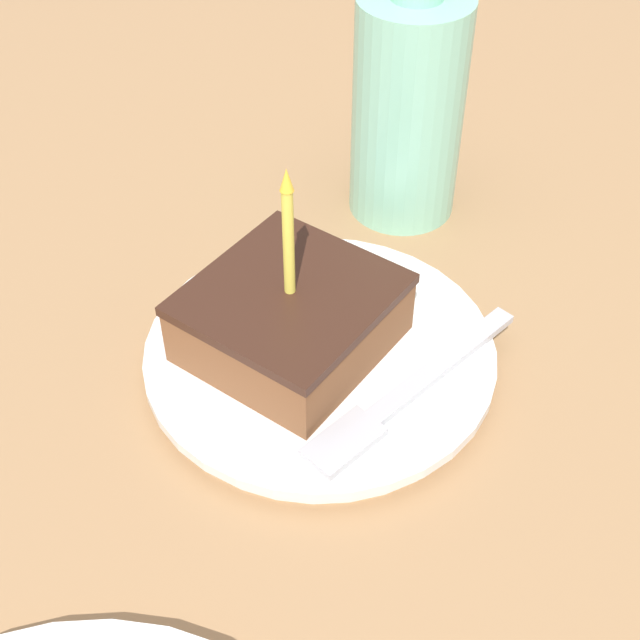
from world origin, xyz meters
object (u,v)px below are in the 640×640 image
Objects in this scene: cake_slice at (291,317)px; fork at (402,396)px; plate at (320,355)px; bottle at (409,100)px.

fork is at bearing 91.06° from cake_slice.
plate is 0.03m from cake_slice.
fork is 0.77× the size of bottle.
cake_slice is (0.01, -0.01, 0.03)m from plate.
fork is at bearing 83.64° from plate.
plate is at bearing -96.36° from fork.
bottle is at bearing -164.01° from plate.
plate is 0.19m from bottle.
bottle is at bearing -147.91° from fork.
cake_slice is at bearing -60.76° from plate.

